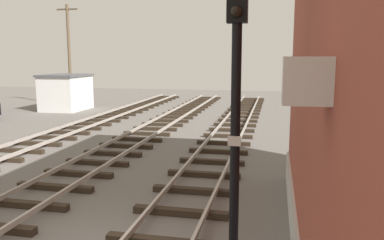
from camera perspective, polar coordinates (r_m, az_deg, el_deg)
The scene contains 3 objects.
signal_mast at distance 7.12m, azimuth 6.40°, elevation 5.30°, with size 0.36×0.40×5.73m.
control_hut at distance 32.10m, azimuth -17.80°, elevation 3.87°, with size 3.00×3.80×2.76m.
utility_pole_far at distance 34.68m, azimuth -17.37°, elevation 9.17°, with size 1.80×0.24×8.34m.
Camera 1 is at (3.42, -6.81, 4.04)m, focal length 36.80 mm.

